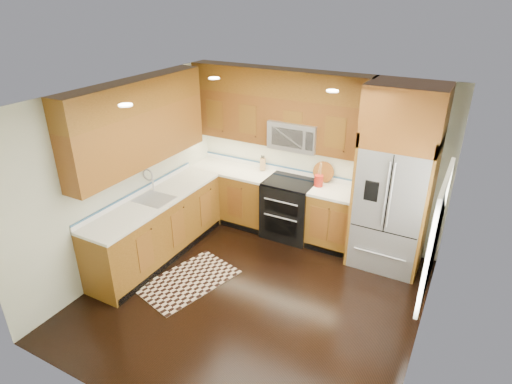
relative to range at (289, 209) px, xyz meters
The scene contains 16 objects.
ground 1.75m from the range, 81.47° to the right, with size 4.00×4.00×0.00m, color black.
wall_back 0.93m from the range, 53.04° to the left, with size 4.00×0.02×2.60m, color silver.
wall_left 2.56m from the range, 136.38° to the right, with size 0.02×4.00×2.60m, color silver.
wall_right 2.92m from the range, 36.55° to the right, with size 0.02×4.00×2.60m, color silver.
window 2.83m from the range, 33.39° to the right, with size 0.04×1.10×1.30m.
base_cabinets 1.25m from the range, 141.90° to the right, with size 2.85×3.00×0.90m.
countertop 1.16m from the range, 142.09° to the right, with size 2.86×3.01×0.04m.
upper_cabinets 1.89m from the range, 147.22° to the right, with size 2.85×3.00×1.15m.
range is the anchor object (origin of this frame).
microwave 1.20m from the range, 90.19° to the left, with size 0.76×0.40×0.42m.
refrigerator 1.76m from the range, ahead, with size 0.98×0.75×2.60m.
sink_faucet 2.13m from the range, 135.87° to the right, with size 0.54×0.44×0.37m.
rug 1.97m from the range, 111.29° to the right, with size 0.78×1.30×0.01m, color black.
knife_block 0.86m from the range, 158.57° to the left, with size 0.13×0.15×0.24m.
utensil_crock 0.75m from the range, ahead, with size 0.14×0.14×0.38m.
cutting_board 0.70m from the range, 28.84° to the left, with size 0.33×0.33×0.02m, color brown.
Camera 1 is at (2.14, -3.89, 3.64)m, focal length 30.00 mm.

